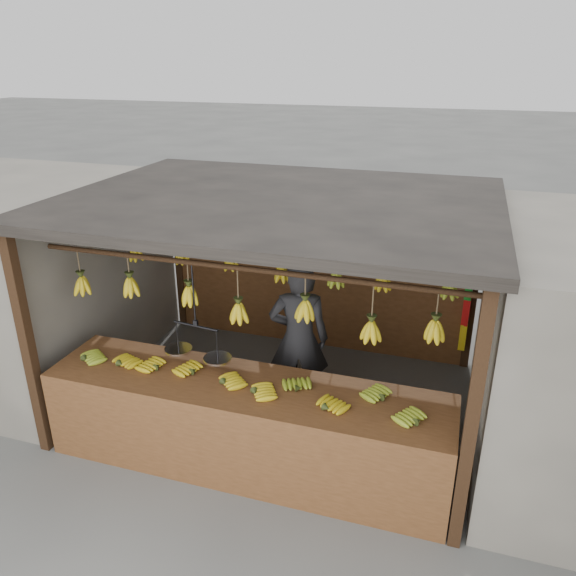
% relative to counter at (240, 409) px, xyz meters
% --- Properties ---
extents(ground, '(80.00, 80.00, 0.00)m').
position_rel_counter_xyz_m(ground, '(-0.03, 1.24, -0.72)').
color(ground, '#5B5B57').
extents(stall, '(4.30, 3.30, 2.40)m').
position_rel_counter_xyz_m(stall, '(-0.03, 1.57, 1.25)').
color(stall, black).
rests_on(stall, ground).
extents(neighbor_left, '(3.00, 3.00, 2.30)m').
position_rel_counter_xyz_m(neighbor_left, '(-3.63, 1.24, 0.43)').
color(neighbor_left, slate).
rests_on(neighbor_left, ground).
extents(counter, '(3.82, 0.87, 0.96)m').
position_rel_counter_xyz_m(counter, '(0.00, 0.00, 0.00)').
color(counter, brown).
rests_on(counter, ground).
extents(hanging_bananas, '(3.58, 2.21, 0.39)m').
position_rel_counter_xyz_m(hanging_bananas, '(-0.03, 1.24, 0.91)').
color(hanging_bananas, gold).
rests_on(hanging_bananas, ground).
extents(balance_scale, '(0.69, 0.31, 0.94)m').
position_rel_counter_xyz_m(balance_scale, '(-0.51, 0.24, 0.41)').
color(balance_scale, black).
rests_on(balance_scale, ground).
extents(vendor, '(0.73, 0.57, 1.77)m').
position_rel_counter_xyz_m(vendor, '(0.22, 1.16, 0.17)').
color(vendor, '#262628').
rests_on(vendor, ground).
extents(bag_bundles, '(0.08, 0.26, 1.29)m').
position_rel_counter_xyz_m(bag_bundles, '(1.91, 2.59, 0.29)').
color(bag_bundles, '#1426BF').
rests_on(bag_bundles, ground).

